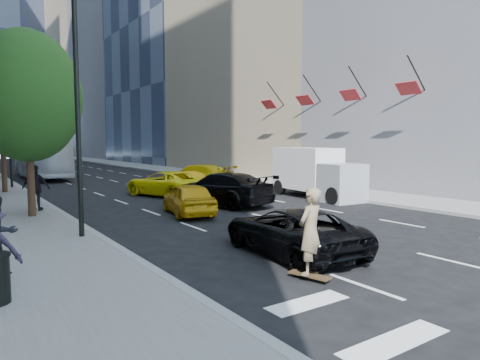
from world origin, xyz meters
TOP-DOWN VIEW (x-y plane):
  - ground at (0.00, 0.00)m, footprint 160.00×160.00m
  - sidewalk_right at (10.00, 30.00)m, footprint 4.00×120.00m
  - tower_right_far at (22.00, 98.00)m, footprint 20.00×24.00m
  - lamp_near at (-6.32, 4.00)m, footprint 2.13×0.22m
  - lamp_far at (-6.32, 22.00)m, footprint 2.13×0.22m
  - tree_near at (-7.20, 9.00)m, footprint 4.20×4.20m
  - tree_mid at (-7.20, 19.00)m, footprint 4.50×4.50m
  - facade_flags at (10.64, 10.00)m, footprint 1.85×13.30m
  - skateboarder at (-3.20, -3.00)m, footprint 0.83×0.66m
  - black_sedan_lincoln at (-2.00, -1.00)m, footprint 2.62×4.96m
  - black_sedan_mercedes at (1.25, 8.00)m, footprint 3.70×6.09m
  - taxi_a at (-1.36, 6.50)m, footprint 2.56×4.39m
  - taxi_b at (2.01, 14.00)m, footprint 2.46×4.26m
  - taxi_c at (0.50, 13.00)m, footprint 3.89×5.72m
  - taxi_d at (4.20, 16.02)m, footprint 4.37×5.96m
  - city_bus at (-3.20, 30.85)m, footprint 3.43×13.00m
  - box_truck at (7.22, 7.50)m, footprint 2.62×6.03m
  - pedestrian_b at (-6.82, 10.35)m, footprint 1.25×1.06m

SIDE VIEW (x-z plane):
  - ground at x=0.00m, z-range 0.00..0.00m
  - sidewalk_right at x=10.00m, z-range 0.00..0.15m
  - taxi_b at x=2.01m, z-range 0.00..1.33m
  - black_sedan_lincoln at x=-2.00m, z-range 0.00..1.33m
  - taxi_a at x=-1.36m, z-range 0.00..1.40m
  - taxi_c at x=0.50m, z-range 0.00..1.45m
  - taxi_d at x=4.20m, z-range 0.00..1.61m
  - black_sedan_mercedes at x=1.25m, z-range 0.00..1.65m
  - skateboarder at x=-3.20m, z-range 0.00..2.00m
  - pedestrian_b at x=-6.82m, z-range 0.15..2.16m
  - box_truck at x=7.22m, z-range 0.02..2.83m
  - city_bus at x=-3.20m, z-range 0.00..3.60m
  - tree_near at x=-7.20m, z-range 1.24..8.70m
  - tree_mid at x=-7.20m, z-range 1.32..9.31m
  - lamp_near at x=-6.32m, z-range 0.81..10.81m
  - lamp_far at x=-6.32m, z-range 0.81..10.81m
  - facade_flags at x=10.64m, z-range 5.16..7.21m
  - tower_right_far at x=22.00m, z-range 0.00..50.00m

